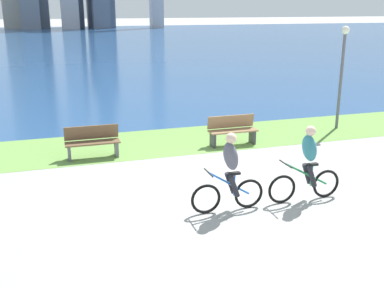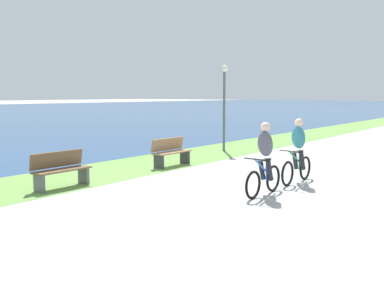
% 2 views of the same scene
% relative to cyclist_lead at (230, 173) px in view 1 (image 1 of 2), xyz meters
% --- Properties ---
extents(ground_plane, '(300.00, 300.00, 0.00)m').
position_rel_cyclist_lead_xyz_m(ground_plane, '(0.40, 1.63, -0.84)').
color(ground_plane, '#9E9E99').
extents(grass_strip_bayside, '(120.00, 3.03, 0.01)m').
position_rel_cyclist_lead_xyz_m(grass_strip_bayside, '(0.40, 5.28, -0.83)').
color(grass_strip_bayside, '#6B9947').
rests_on(grass_strip_bayside, ground).
extents(bay_water_surface, '(300.00, 85.01, 0.00)m').
position_rel_cyclist_lead_xyz_m(bay_water_surface, '(0.40, 49.30, -0.83)').
color(bay_water_surface, navy).
rests_on(bay_water_surface, ground).
extents(cyclist_lead, '(1.59, 0.52, 1.68)m').
position_rel_cyclist_lead_xyz_m(cyclist_lead, '(0.00, 0.00, 0.00)').
color(cyclist_lead, black).
rests_on(cyclist_lead, ground).
extents(cyclist_trailing, '(1.73, 0.52, 1.68)m').
position_rel_cyclist_lead_xyz_m(cyclist_trailing, '(1.80, -0.00, 0.00)').
color(cyclist_trailing, black).
rests_on(cyclist_trailing, ground).
extents(bench_near_path, '(1.50, 0.47, 0.90)m').
position_rel_cyclist_lead_xyz_m(bench_near_path, '(1.85, 4.38, -0.39)').
color(bench_near_path, olive).
rests_on(bench_near_path, ground).
extents(bench_far_along_path, '(1.50, 0.47, 0.90)m').
position_rel_cyclist_lead_xyz_m(bench_far_along_path, '(-2.36, 4.38, -0.39)').
color(bench_far_along_path, brown).
rests_on(bench_far_along_path, ground).
extents(lamppost_tall, '(0.28, 0.28, 3.47)m').
position_rel_cyclist_lead_xyz_m(lamppost_tall, '(6.09, 5.14, 1.47)').
color(lamppost_tall, '#595960').
rests_on(lamppost_tall, ground).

